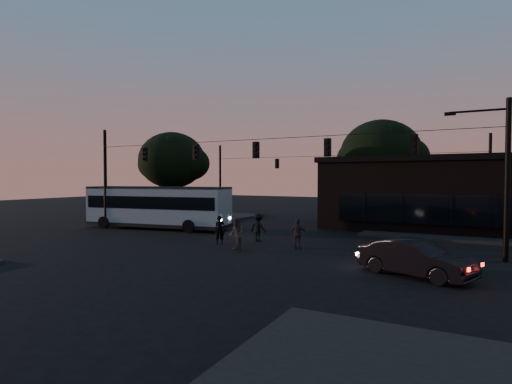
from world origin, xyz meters
The scene contains 14 objects.
ground centered at (0.00, 0.00, 0.00)m, with size 120.00×120.00×0.00m, color black.
sidewalk_far_right centered at (12.00, 14.00, 0.07)m, with size 14.00×10.00×0.15m, color black.
sidewalk_far_left centered at (-14.00, 14.00, 0.07)m, with size 14.00×10.00×0.15m, color black.
building centered at (9.00, 15.97, 2.71)m, with size 15.40×10.41×5.40m.
tree_behind centered at (4.00, 22.00, 6.19)m, with size 7.60×7.60×9.43m.
tree_left centered at (-14.00, 13.00, 5.57)m, with size 6.40×6.40×8.30m.
signal_rig_near centered at (0.00, 4.00, 4.45)m, with size 26.24×0.30×7.50m.
signal_rig_far centered at (0.00, 20.00, 4.20)m, with size 26.24×0.30×7.50m.
bus centered at (-9.43, 5.77, 1.79)m, with size 11.61×4.29×3.19m.
car centered at (9.62, -0.89, 0.72)m, with size 1.51×4.34×1.43m, color black.
pedestrian_a centered at (-1.27, 1.90, 0.83)m, with size 0.61×0.40×1.66m, color black.
pedestrian_b centered at (0.67, 0.54, 0.89)m, with size 0.87×0.68×1.79m, color #363331.
pedestrian_c centered at (3.32, 2.56, 0.83)m, with size 0.97×0.40×1.65m, color #2B2329.
pedestrian_d centered at (0.23, 3.88, 0.86)m, with size 1.11×0.64×1.71m, color black.
Camera 1 is at (11.37, -17.47, 3.85)m, focal length 28.00 mm.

